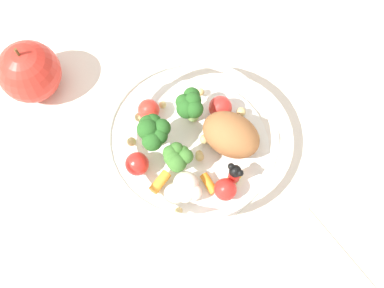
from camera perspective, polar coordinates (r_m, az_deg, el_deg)
ground_plane at (r=0.60m, az=0.67°, el=-0.63°), size 2.40×2.40×0.00m
food_container at (r=0.57m, az=0.21°, el=0.09°), size 0.20×0.20×0.06m
loose_apple at (r=0.64m, az=-18.73°, el=8.12°), size 0.08×0.08×0.09m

